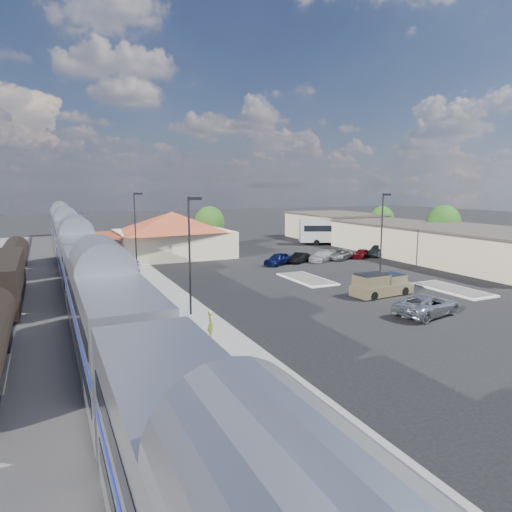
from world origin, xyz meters
name	(u,v)px	position (x,y,z in m)	size (l,w,h in m)	color
ground	(282,287)	(0.00, 0.00, 0.00)	(280.00, 280.00, 0.00)	black
railbed	(45,290)	(-21.00, 8.00, 0.06)	(16.00, 100.00, 0.12)	#4C4944
platform	(145,285)	(-12.00, 6.00, 0.09)	(5.50, 92.00, 0.18)	gray
passenger_train	(77,259)	(-18.00, 7.78, 2.87)	(3.00, 104.00, 5.55)	silver
freight_cars	(3,283)	(-24.00, 3.48, 1.93)	(2.80, 46.00, 4.00)	black
station_depot	(172,234)	(-4.56, 24.00, 3.13)	(18.35, 12.24, 6.20)	#C9B493
buildings_east	(402,236)	(28.00, 14.28, 2.27)	(14.40, 51.40, 4.80)	#C6B28C
traffic_island_south	(307,279)	(4.00, 2.00, 0.10)	(3.30, 7.50, 0.21)	silver
traffic_island_north	(453,289)	(14.00, -8.00, 0.10)	(3.30, 7.50, 0.21)	silver
lamp_plat_s	(191,246)	(-10.90, -6.00, 5.34)	(1.08, 0.25, 9.00)	black
lamp_plat_n	(136,224)	(-10.90, 16.00, 5.34)	(1.08, 0.25, 9.00)	black
lamp_lot	(382,228)	(12.10, 0.00, 5.34)	(1.08, 0.25, 9.00)	black
tree_east_b	(444,223)	(34.00, 12.00, 4.22)	(4.94, 4.94, 6.96)	#382314
tree_east_c	(382,220)	(34.00, 26.00, 3.76)	(4.41, 4.41, 6.21)	#382314
tree_depot	(209,222)	(3.00, 30.00, 4.02)	(4.71, 4.71, 6.63)	#382314
pickup_truck	(382,285)	(6.55, -6.76, 0.96)	(5.98, 2.58, 2.01)	#9C8B60
suv	(427,305)	(5.37, -13.30, 0.82)	(2.70, 5.87, 1.63)	#A0A1A7
coach_bus	(339,230)	(24.00, 24.69, 2.44)	(13.22, 7.99, 4.23)	silver
person_a	(211,324)	(-11.40, -11.72, 1.07)	(0.65, 0.43, 1.78)	gold
person_b	(138,267)	(-11.77, 11.04, 1.04)	(0.83, 0.65, 1.71)	silver
parked_car_a	(278,259)	(5.51, 11.32, 0.76)	(1.79, 4.45, 1.52)	#0D1445
parked_car_b	(299,258)	(8.71, 11.62, 0.65)	(1.37, 3.93, 1.30)	black
parked_car_c	(322,256)	(11.91, 11.32, 0.68)	(1.91, 4.69, 1.36)	silver
parked_car_d	(341,255)	(15.11, 11.62, 0.66)	(2.17, 4.72, 1.31)	gray
parked_car_e	(361,253)	(18.31, 11.32, 0.64)	(1.52, 3.77, 1.28)	maroon
parked_car_f	(379,251)	(21.51, 11.62, 0.75)	(1.59, 4.56, 1.50)	black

